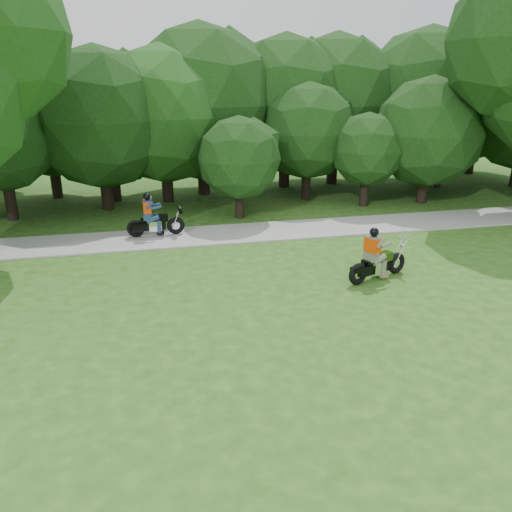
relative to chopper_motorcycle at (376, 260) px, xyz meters
name	(u,v)px	position (x,y,z in m)	size (l,w,h in m)	color
ground	(389,342)	(-1.17, -3.16, -0.54)	(100.00, 100.00, 0.00)	#284F16
walkway	(283,230)	(-1.17, 4.84, -0.51)	(60.00, 2.20, 0.06)	gray
tree_line	(253,112)	(-0.81, 11.27, 3.11)	(40.01, 12.28, 7.47)	black
chopper_motorcycle	(376,260)	(0.00, 0.00, 0.00)	(2.00, 1.05, 1.47)	black
touring_motorcycle	(152,220)	(-5.65, 5.12, 0.05)	(1.93, 0.58, 1.47)	black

